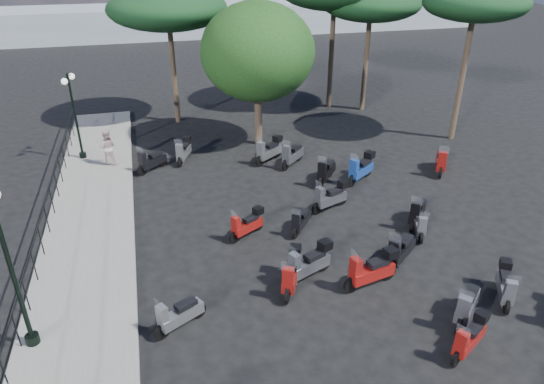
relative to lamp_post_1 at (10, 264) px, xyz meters
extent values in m
plane|color=black|center=(7.52, 0.57, -2.55)|extent=(120.00, 120.00, 0.00)
cube|color=slate|center=(1.02, 3.57, -2.47)|extent=(3.00, 30.00, 0.15)
cylinder|color=black|center=(-0.28, -1.41, -1.85)|extent=(0.04, 0.04, 1.10)
cylinder|color=black|center=(-0.28, -0.05, -1.85)|extent=(0.04, 0.04, 1.10)
cylinder|color=black|center=(-0.28, 1.32, -1.85)|extent=(0.04, 0.04, 1.10)
cylinder|color=black|center=(-0.28, 2.69, -1.85)|extent=(0.04, 0.04, 1.10)
cylinder|color=black|center=(-0.28, 4.06, -1.85)|extent=(0.04, 0.04, 1.10)
cylinder|color=black|center=(-0.28, 5.43, -1.85)|extent=(0.04, 0.04, 1.10)
cylinder|color=black|center=(-0.28, 6.80, -1.85)|extent=(0.04, 0.04, 1.10)
cylinder|color=black|center=(-0.28, 8.16, -1.85)|extent=(0.04, 0.04, 1.10)
cylinder|color=black|center=(-0.28, 9.53, -1.85)|extent=(0.04, 0.04, 1.10)
cylinder|color=black|center=(-0.28, 10.90, -1.85)|extent=(0.04, 0.04, 1.10)
cylinder|color=black|center=(-0.28, 12.27, -1.85)|extent=(0.04, 0.04, 1.10)
cylinder|color=black|center=(-0.28, 13.64, -1.85)|extent=(0.04, 0.04, 1.10)
cylinder|color=black|center=(-0.28, 15.01, -1.85)|extent=(0.04, 0.04, 1.10)
cylinder|color=black|center=(-0.28, 16.37, -1.85)|extent=(0.04, 0.04, 1.10)
cube|color=black|center=(-0.28, 3.37, -1.32)|extent=(0.04, 26.00, 0.04)
cube|color=black|center=(-0.28, 3.37, -1.85)|extent=(0.04, 26.00, 0.04)
cylinder|color=black|center=(0.00, 0.00, -2.27)|extent=(0.34, 0.34, 0.25)
cylinder|color=black|center=(0.00, 0.00, -0.30)|extent=(0.12, 0.12, 4.21)
cylinder|color=black|center=(0.36, 12.02, -2.28)|extent=(0.31, 0.31, 0.23)
cylinder|color=black|center=(0.36, 12.02, -0.44)|extent=(0.11, 0.11, 3.91)
cylinder|color=black|center=(0.36, 12.02, 1.36)|extent=(0.25, 0.86, 0.04)
sphere|color=white|center=(0.47, 12.45, 1.27)|extent=(0.27, 0.27, 0.27)
sphere|color=white|center=(0.26, 11.59, 1.27)|extent=(0.27, 0.27, 0.27)
imported|color=beige|center=(1.58, 10.90, -1.59)|extent=(0.88, 0.74, 1.62)
cylinder|color=black|center=(3.12, -0.55, -2.32)|extent=(0.45, 0.30, 0.46)
cylinder|color=black|center=(4.12, 0.01, -2.32)|extent=(0.45, 0.30, 0.46)
cube|color=gray|center=(3.66, -0.25, -2.15)|extent=(1.24, 0.88, 0.32)
cube|color=black|center=(3.81, -0.17, -1.88)|extent=(0.64, 0.53, 0.13)
cube|color=gray|center=(3.19, -0.51, -1.88)|extent=(0.32, 0.35, 0.67)
plane|color=white|center=(3.14, -0.54, -1.45)|extent=(0.24, 0.35, 0.35)
cylinder|color=black|center=(5.79, 3.35, -2.33)|extent=(0.42, 0.30, 0.44)
cylinder|color=black|center=(6.74, 3.91, -2.33)|extent=(0.42, 0.30, 0.44)
cube|color=#9E1613|center=(6.30, 3.65, -2.17)|extent=(1.18, 0.87, 0.31)
cube|color=black|center=(6.44, 3.73, -1.91)|extent=(0.61, 0.51, 0.13)
cube|color=#9E1613|center=(5.86, 3.39, -1.91)|extent=(0.31, 0.34, 0.64)
plane|color=white|center=(5.81, 3.36, -1.50)|extent=(0.24, 0.33, 0.34)
cube|color=black|center=(6.75, 3.91, -1.75)|extent=(0.41, 0.41, 0.24)
cylinder|color=black|center=(2.96, 9.62, -2.31)|extent=(0.44, 0.39, 0.48)
cylinder|color=black|center=(3.89, 10.39, -2.31)|extent=(0.44, 0.39, 0.48)
cube|color=black|center=(3.46, 10.04, -2.13)|extent=(1.23, 1.10, 0.34)
cube|color=black|center=(3.59, 10.15, -1.84)|extent=(0.66, 0.62, 0.14)
cube|color=black|center=(3.02, 9.67, -1.84)|extent=(0.36, 0.37, 0.71)
plane|color=white|center=(2.97, 9.63, -1.39)|extent=(0.31, 0.35, 0.38)
cylinder|color=black|center=(6.95, 0.61, -2.29)|extent=(0.51, 0.30, 0.51)
cylinder|color=black|center=(8.12, 1.10, -2.29)|extent=(0.51, 0.30, 0.51)
cube|color=gray|center=(7.59, 0.88, -2.10)|extent=(1.41, 0.87, 0.36)
cube|color=black|center=(7.75, 0.95, -1.81)|extent=(0.71, 0.54, 0.15)
cube|color=gray|center=(7.03, 0.64, -1.81)|extent=(0.34, 0.38, 0.74)
plane|color=white|center=(6.97, 0.61, -1.33)|extent=(0.23, 0.40, 0.39)
cube|color=black|center=(8.14, 1.11, -1.62)|extent=(0.46, 0.45, 0.28)
cylinder|color=black|center=(6.62, -0.03, -2.30)|extent=(0.32, 0.50, 0.50)
cylinder|color=black|center=(7.19, 1.09, -2.30)|extent=(0.32, 0.50, 0.50)
cube|color=#9E1613|center=(6.93, 0.57, -2.11)|extent=(0.93, 1.37, 0.36)
cube|color=black|center=(7.01, 0.73, -1.82)|extent=(0.56, 0.70, 0.15)
cube|color=#9E1613|center=(6.65, 0.04, -1.82)|extent=(0.38, 0.35, 0.73)
plane|color=white|center=(6.63, -0.01, -1.34)|extent=(0.39, 0.25, 0.39)
cube|color=black|center=(7.20, 1.11, -1.63)|extent=(0.46, 0.47, 0.27)
cylinder|color=black|center=(7.85, 3.08, -2.34)|extent=(0.33, 0.39, 0.42)
cylinder|color=black|center=(8.51, 3.90, -2.34)|extent=(0.33, 0.39, 0.42)
cube|color=black|center=(8.21, 3.53, -2.18)|extent=(0.95, 1.08, 0.30)
cube|color=black|center=(8.30, 3.64, -1.93)|extent=(0.54, 0.58, 0.12)
cube|color=black|center=(7.89, 3.14, -1.93)|extent=(0.33, 0.32, 0.62)
plane|color=white|center=(7.86, 3.09, -1.53)|extent=(0.30, 0.26, 0.33)
cylinder|color=black|center=(4.63, 10.12, -2.31)|extent=(0.28, 0.48, 0.48)
cylinder|color=black|center=(5.10, 11.22, -2.31)|extent=(0.28, 0.48, 0.48)
cube|color=gray|center=(4.89, 10.72, -2.13)|extent=(0.82, 1.32, 0.34)
cube|color=black|center=(4.96, 10.87, -1.86)|extent=(0.51, 0.66, 0.14)
cube|color=gray|center=(4.67, 10.20, -1.86)|extent=(0.36, 0.32, 0.69)
plane|color=white|center=(4.64, 10.14, -1.41)|extent=(0.38, 0.22, 0.37)
cube|color=black|center=(5.11, 11.23, -1.68)|extent=(0.42, 0.43, 0.26)
cylinder|color=black|center=(9.86, -3.28, -2.33)|extent=(0.43, 0.30, 0.44)
cylinder|color=black|center=(10.82, -2.73, -2.33)|extent=(0.43, 0.30, 0.44)
cube|color=#9E1613|center=(10.38, -2.98, -2.16)|extent=(1.19, 0.86, 0.31)
cube|color=black|center=(10.52, -2.91, -1.91)|extent=(0.62, 0.51, 0.13)
cube|color=#9E1613|center=(9.93, -3.24, -1.91)|extent=(0.31, 0.34, 0.64)
plane|color=white|center=(9.88, -3.27, -1.49)|extent=(0.24, 0.34, 0.34)
cube|color=black|center=(10.84, -2.72, -1.74)|extent=(0.42, 0.41, 0.24)
cylinder|color=black|center=(10.55, -2.36, -2.30)|extent=(0.45, 0.41, 0.50)
cylinder|color=black|center=(11.49, -1.53, -2.30)|extent=(0.45, 0.41, 0.50)
cube|color=gray|center=(11.06, -1.91, -2.11)|extent=(1.26, 1.17, 0.36)
cube|color=black|center=(11.20, -1.79, -1.81)|extent=(0.68, 0.65, 0.15)
cube|color=gray|center=(10.61, -2.30, -1.81)|extent=(0.38, 0.39, 0.73)
plane|color=white|center=(10.57, -2.35, -1.34)|extent=(0.33, 0.35, 0.39)
cylinder|color=black|center=(8.54, -0.09, -2.29)|extent=(0.53, 0.21, 0.52)
cylinder|color=black|center=(9.81, 0.17, -2.29)|extent=(0.53, 0.21, 0.52)
cube|color=#9E1613|center=(9.23, 0.05, -2.09)|extent=(1.46, 0.64, 0.37)
cube|color=black|center=(9.41, 0.08, -1.79)|extent=(0.70, 0.45, 0.15)
cube|color=#9E1613|center=(8.62, -0.08, -1.79)|extent=(0.30, 0.37, 0.76)
plane|color=white|center=(8.56, -0.09, -1.30)|extent=(0.17, 0.42, 0.40)
cube|color=black|center=(9.84, 0.17, -1.59)|extent=(0.43, 0.41, 0.28)
cylinder|color=black|center=(10.01, 6.41, -2.29)|extent=(0.41, 0.47, 0.52)
cylinder|color=black|center=(10.83, 7.43, -2.29)|extent=(0.41, 0.47, 0.52)
cube|color=black|center=(10.46, 6.96, -2.09)|extent=(1.17, 1.33, 0.37)
cube|color=black|center=(10.57, 7.11, -1.79)|extent=(0.66, 0.71, 0.15)
cube|color=black|center=(10.07, 6.48, -1.79)|extent=(0.40, 0.39, 0.76)
plane|color=white|center=(10.03, 6.43, -1.30)|extent=(0.37, 0.33, 0.40)
cylinder|color=black|center=(8.13, 9.23, -2.29)|extent=(0.47, 0.39, 0.51)
cylinder|color=black|center=(9.15, 9.99, -2.29)|extent=(0.47, 0.39, 0.51)
cube|color=gray|center=(8.68, 9.64, -2.10)|extent=(1.33, 1.11, 0.36)
cube|color=black|center=(8.83, 9.75, -1.80)|extent=(0.70, 0.64, 0.15)
cube|color=gray|center=(8.19, 9.28, -1.80)|extent=(0.38, 0.40, 0.75)
plane|color=white|center=(8.14, 9.25, -1.32)|extent=(0.31, 0.38, 0.40)
cube|color=black|center=(9.17, 10.00, -1.61)|extent=(0.49, 0.49, 0.28)
cylinder|color=black|center=(10.05, 0.41, -2.29)|extent=(0.48, 0.40, 0.52)
cylinder|color=black|center=(11.08, 1.21, -2.29)|extent=(0.48, 0.40, 0.52)
cube|color=black|center=(10.61, 0.84, -2.10)|extent=(1.34, 1.15, 0.37)
cube|color=black|center=(10.75, 0.96, -1.79)|extent=(0.71, 0.65, 0.15)
cube|color=black|center=(10.12, 0.47, -1.79)|extent=(0.39, 0.40, 0.76)
plane|color=white|center=(10.07, 0.43, -1.31)|extent=(0.32, 0.38, 0.40)
cylinder|color=black|center=(11.84, 1.69, -2.33)|extent=(0.24, 0.43, 0.43)
cylinder|color=black|center=(12.23, 2.69, -2.33)|extent=(0.24, 0.43, 0.43)
cube|color=gray|center=(12.05, 2.23, -2.17)|extent=(0.71, 1.19, 0.30)
cube|color=black|center=(12.11, 2.38, -1.92)|extent=(0.45, 0.60, 0.13)
cube|color=gray|center=(11.86, 1.76, -1.92)|extent=(0.32, 0.28, 0.63)
plane|color=white|center=(11.84, 1.71, -1.52)|extent=(0.34, 0.19, 0.33)
cylinder|color=black|center=(9.15, 4.46, -2.31)|extent=(0.49, 0.26, 0.49)
cylinder|color=black|center=(10.29, 4.88, -2.31)|extent=(0.49, 0.26, 0.49)
cube|color=#434549|center=(9.77, 4.69, -2.12)|extent=(1.36, 0.78, 0.35)
cube|color=black|center=(9.93, 4.75, -1.84)|extent=(0.68, 0.50, 0.14)
cube|color=#434549|center=(9.23, 4.48, -1.84)|extent=(0.32, 0.36, 0.71)
plane|color=white|center=(9.17, 4.46, -1.38)|extent=(0.21, 0.39, 0.38)
cube|color=black|center=(10.31, 4.89, -1.66)|extent=(0.44, 0.42, 0.26)
cylinder|color=black|center=(9.12, 8.50, -2.29)|extent=(0.45, 0.43, 0.52)
cylinder|color=black|center=(10.04, 9.40, -2.29)|extent=(0.45, 0.43, 0.52)
cube|color=#434549|center=(9.62, 8.99, -2.10)|extent=(1.26, 1.23, 0.36)
cube|color=black|center=(9.75, 9.11, -1.80)|extent=(0.69, 0.68, 0.15)
cube|color=#434549|center=(9.18, 8.56, -1.80)|extent=(0.39, 0.40, 0.75)
plane|color=white|center=(9.13, 8.52, -1.31)|extent=(0.34, 0.35, 0.40)
cylinder|color=black|center=(12.26, -2.02, -2.32)|extent=(0.32, 0.44, 0.46)
cylinder|color=black|center=(12.85, -1.05, -2.32)|extent=(0.32, 0.44, 0.46)
cube|color=gray|center=(12.58, -1.50, -2.15)|extent=(0.91, 1.22, 0.32)
cube|color=black|center=(12.67, -1.36, -1.89)|extent=(0.54, 0.63, 0.13)
cube|color=gray|center=(12.30, -1.96, -1.89)|extent=(0.35, 0.33, 0.66)
plane|color=white|center=(12.27, -2.01, -1.46)|extent=(0.35, 0.25, 0.35)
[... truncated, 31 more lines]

